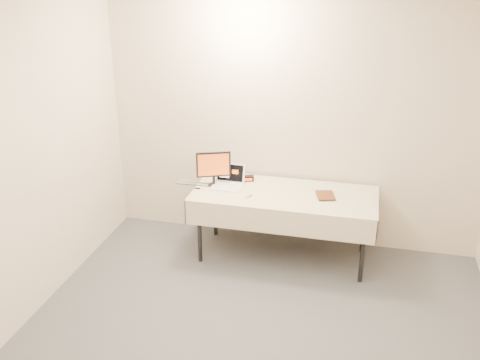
% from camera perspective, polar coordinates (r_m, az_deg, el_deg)
% --- Properties ---
extents(back_wall, '(4.00, 0.10, 2.70)m').
position_cam_1_polar(back_wall, '(5.64, 5.71, 6.14)').
color(back_wall, beige).
rests_on(back_wall, ground).
extents(table, '(1.86, 0.81, 0.74)m').
position_cam_1_polar(table, '(5.46, 4.74, -1.99)').
color(table, black).
rests_on(table, ground).
extents(laptop, '(0.32, 0.28, 0.21)m').
position_cam_1_polar(laptop, '(5.57, -1.24, -0.10)').
color(laptop, white).
rests_on(laptop, table).
extents(monitor, '(0.34, 0.16, 0.37)m').
position_cam_1_polar(monitor, '(5.52, -2.85, 1.49)').
color(monitor, black).
rests_on(monitor, table).
extents(book, '(0.17, 0.06, 0.23)m').
position_cam_1_polar(book, '(5.34, 8.26, -0.66)').
color(book, '#92421A').
rests_on(book, table).
extents(alarm_clock, '(0.15, 0.10, 0.06)m').
position_cam_1_polar(alarm_clock, '(5.69, 0.78, 0.17)').
color(alarm_clock, black).
rests_on(alarm_clock, table).
extents(clicker, '(0.08, 0.11, 0.02)m').
position_cam_1_polar(clicker, '(5.34, 0.96, -1.61)').
color(clicker, silver).
rests_on(clicker, table).
extents(paper_form, '(0.21, 0.31, 0.00)m').
position_cam_1_polar(paper_form, '(5.31, 9.12, -2.21)').
color(paper_form, '#B4D9AC').
rests_on(paper_form, table).
extents(usb_dongle, '(0.06, 0.02, 0.01)m').
position_cam_1_polar(usb_dongle, '(5.53, -4.55, -0.89)').
color(usb_dongle, black).
rests_on(usb_dongle, table).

